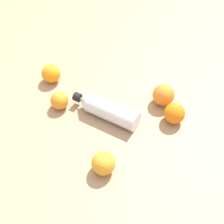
{
  "coord_description": "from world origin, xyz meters",
  "views": [
    {
      "loc": [
        -0.62,
        -0.36,
        0.86
      ],
      "look_at": [
        -0.02,
        0.03,
        0.04
      ],
      "focal_mm": 49.04,
      "sensor_mm": 36.0,
      "label": 1
    }
  ],
  "objects_px": {
    "orange_4": "(174,113)",
    "orange_0": "(163,95)",
    "water_bottle": "(107,110)",
    "orange_1": "(103,163)",
    "orange_3": "(59,101)",
    "orange_2": "(51,74)"
  },
  "relations": [
    {
      "from": "orange_4",
      "to": "orange_2",
      "type": "bearing_deg",
      "value": 98.8
    },
    {
      "from": "water_bottle",
      "to": "orange_3",
      "type": "distance_m",
      "value": 0.18
    },
    {
      "from": "water_bottle",
      "to": "orange_4",
      "type": "xyz_separation_m",
      "value": [
        0.12,
        -0.21,
        0.0
      ]
    },
    {
      "from": "orange_1",
      "to": "orange_3",
      "type": "distance_m",
      "value": 0.32
    },
    {
      "from": "water_bottle",
      "to": "orange_2",
      "type": "distance_m",
      "value": 0.3
    },
    {
      "from": "orange_3",
      "to": "orange_4",
      "type": "bearing_deg",
      "value": -65.93
    },
    {
      "from": "water_bottle",
      "to": "orange_3",
      "type": "bearing_deg",
      "value": 14.88
    },
    {
      "from": "orange_2",
      "to": "orange_3",
      "type": "distance_m",
      "value": 0.15
    },
    {
      "from": "orange_4",
      "to": "orange_0",
      "type": "bearing_deg",
      "value": 51.69
    },
    {
      "from": "orange_2",
      "to": "orange_4",
      "type": "height_order",
      "value": "same"
    },
    {
      "from": "water_bottle",
      "to": "orange_1",
      "type": "relative_size",
      "value": 3.47
    },
    {
      "from": "orange_4",
      "to": "orange_3",
      "type": "bearing_deg",
      "value": 114.07
    },
    {
      "from": "orange_0",
      "to": "orange_3",
      "type": "relative_size",
      "value": 1.24
    },
    {
      "from": "orange_0",
      "to": "orange_1",
      "type": "distance_m",
      "value": 0.37
    },
    {
      "from": "orange_2",
      "to": "orange_3",
      "type": "height_order",
      "value": "orange_2"
    },
    {
      "from": "water_bottle",
      "to": "orange_4",
      "type": "relative_size",
      "value": 3.48
    },
    {
      "from": "water_bottle",
      "to": "orange_0",
      "type": "height_order",
      "value": "orange_0"
    },
    {
      "from": "water_bottle",
      "to": "orange_2",
      "type": "relative_size",
      "value": 3.52
    },
    {
      "from": "water_bottle",
      "to": "orange_3",
      "type": "height_order",
      "value": "water_bottle"
    },
    {
      "from": "orange_0",
      "to": "orange_3",
      "type": "bearing_deg",
      "value": 126.34
    },
    {
      "from": "orange_4",
      "to": "water_bottle",
      "type": "bearing_deg",
      "value": 118.38
    },
    {
      "from": "water_bottle",
      "to": "orange_0",
      "type": "xyz_separation_m",
      "value": [
        0.17,
        -0.14,
        0.01
      ]
    }
  ]
}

